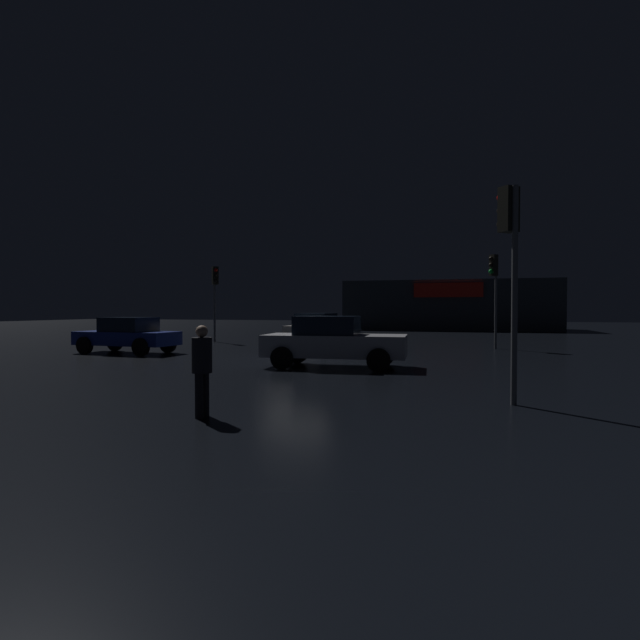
% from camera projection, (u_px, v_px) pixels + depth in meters
% --- Properties ---
extents(ground_plane, '(120.00, 120.00, 0.00)m').
position_uv_depth(ground_plane, '(296.00, 359.00, 18.37)').
color(ground_plane, black).
extents(store_building, '(18.09, 8.27, 4.32)m').
position_uv_depth(store_building, '(449.00, 305.00, 45.42)').
color(store_building, '#33383D').
rests_on(store_building, ground).
extents(traffic_signal_opposite, '(0.42, 0.42, 4.31)m').
position_uv_depth(traffic_signal_opposite, '(494.00, 278.00, 22.80)').
color(traffic_signal_opposite, '#595B60').
rests_on(traffic_signal_opposite, ground).
extents(traffic_signal_cross_left, '(0.42, 0.42, 4.17)m').
position_uv_depth(traffic_signal_cross_left, '(215.00, 286.00, 27.63)').
color(traffic_signal_cross_left, '#595B60').
rests_on(traffic_signal_cross_left, ground).
extents(traffic_signal_cross_right, '(0.42, 0.42, 4.15)m').
position_uv_depth(traffic_signal_cross_right, '(510.00, 240.00, 9.52)').
color(traffic_signal_cross_right, '#595B60').
rests_on(traffic_signal_cross_right, ground).
extents(car_near, '(4.50, 2.23, 1.60)m').
position_uv_depth(car_near, '(333.00, 341.00, 15.63)').
color(car_near, '#B7B7BF').
rests_on(car_near, ground).
extents(car_far, '(4.30, 2.14, 1.48)m').
position_uv_depth(car_far, '(127.00, 335.00, 20.53)').
color(car_far, navy).
rests_on(car_far, ground).
extents(car_crossing, '(2.21, 4.29, 1.61)m').
position_uv_depth(car_crossing, '(315.00, 329.00, 25.24)').
color(car_crossing, silver).
rests_on(car_crossing, ground).
extents(pedestrian, '(0.39, 0.39, 1.55)m').
position_uv_depth(pedestrian, '(202.00, 364.00, 8.37)').
color(pedestrian, black).
rests_on(pedestrian, ground).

